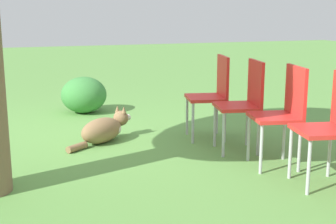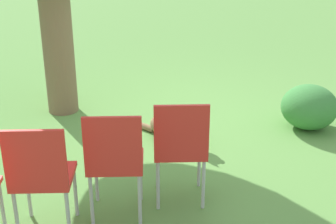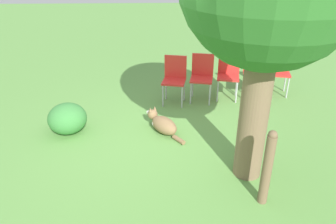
# 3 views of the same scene
# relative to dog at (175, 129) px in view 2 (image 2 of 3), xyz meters

# --- Properties ---
(ground_plane) EXTENTS (30.00, 30.00, 0.00)m
(ground_plane) POSITION_rel_dog_xyz_m (0.60, 0.14, -0.14)
(ground_plane) COLOR #609947
(dog) EXTENTS (0.84, 0.66, 0.36)m
(dog) POSITION_rel_dog_xyz_m (0.00, 0.00, 0.00)
(dog) COLOR olive
(dog) RESTS_ON ground_plane
(fence_post) EXTENTS (0.12, 0.12, 1.03)m
(fence_post) POSITION_rel_dog_xyz_m (1.80, 1.21, 0.38)
(fence_post) COLOR brown
(fence_post) RESTS_ON ground_plane
(red_chair_0) EXTENTS (0.50, 0.52, 0.95)m
(red_chair_0) POSITION_rel_dog_xyz_m (-1.21, 0.27, 0.41)
(red_chair_0) COLOR red
(red_chair_0) RESTS_ON ground_plane
(red_chair_1) EXTENTS (0.50, 0.52, 0.95)m
(red_chair_1) POSITION_rel_dog_xyz_m (-1.30, 0.83, 0.41)
(red_chair_1) COLOR red
(red_chair_1) RESTS_ON ground_plane
(red_chair_2) EXTENTS (0.50, 0.52, 0.95)m
(red_chair_2) POSITION_rel_dog_xyz_m (-1.40, 1.39, 0.41)
(red_chair_2) COLOR red
(red_chair_2) RESTS_ON ground_plane
(low_shrub) EXTENTS (0.65, 0.65, 0.52)m
(low_shrub) POSITION_rel_dog_xyz_m (-0.04, -1.61, 0.12)
(low_shrub) COLOR #3D843D
(low_shrub) RESTS_ON ground_plane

